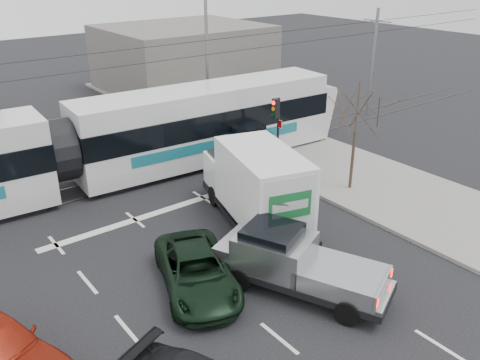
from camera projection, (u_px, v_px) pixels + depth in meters
ground at (258, 271)px, 17.72m from camera, size 120.00×120.00×0.00m
sidewalk_right at (413, 199)px, 22.71m from camera, size 6.00×60.00×0.15m
rails at (129, 179)px, 24.94m from camera, size 60.00×1.60×0.03m
building_right at (184, 58)px, 40.74m from camera, size 12.00×10.00×5.00m
bare_tree at (357, 112)px, 22.22m from camera, size 2.40×2.40×5.00m
traffic_signal at (277, 118)px, 24.91m from camera, size 0.44×0.44×3.60m
street_lamp_near at (204, 47)px, 29.83m from camera, size 2.38×0.25×9.00m
catenary at (121, 102)px, 23.37m from camera, size 60.00×0.20×7.00m
tram at (59, 152)px, 22.45m from camera, size 29.20×4.81×5.93m
silver_pickup at (292, 261)px, 16.44m from camera, size 4.06×5.98×2.07m
box_truck at (257, 187)px, 20.14m from camera, size 4.05×7.10×3.36m
navy_pickup at (251, 149)px, 25.67m from camera, size 2.82×5.57×2.24m
green_car at (197, 271)px, 16.54m from camera, size 3.70×5.21×1.32m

